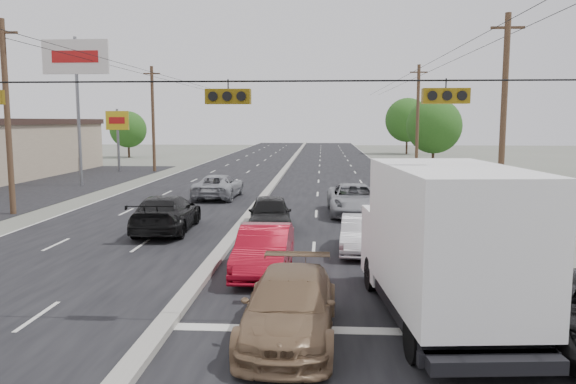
{
  "coord_description": "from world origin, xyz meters",
  "views": [
    {
      "loc": [
        3.71,
        -13.15,
        4.9
      ],
      "look_at": [
        2.41,
        7.92,
        2.2
      ],
      "focal_mm": 35.0,
      "sensor_mm": 36.0,
      "label": 1
    }
  ],
  "objects_px": {
    "pole_sign_far": "(118,126)",
    "queue_car_c": "(354,200)",
    "utility_pole_left_c": "(153,118)",
    "utility_pole_right_c": "(418,118)",
    "queue_car_b": "(361,235)",
    "queue_car_a": "(270,214)",
    "pole_sign_billboard": "(76,66)",
    "utility_pole_left_b": "(7,116)",
    "box_truck": "(441,243)",
    "red_sedan": "(264,251)",
    "queue_car_d": "(417,242)",
    "oncoming_far": "(219,187)",
    "tree_left_far": "(128,129)",
    "tree_right_far": "(407,120)",
    "oncoming_near": "(166,214)",
    "tan_sedan": "(290,307)",
    "utility_pole_right_b": "(503,116)",
    "tree_right_mid": "(434,126)"
  },
  "relations": [
    {
      "from": "box_truck",
      "to": "oncoming_near",
      "type": "distance_m",
      "value": 14.47
    },
    {
      "from": "queue_car_b",
      "to": "queue_car_c",
      "type": "distance_m",
      "value": 8.46
    },
    {
      "from": "utility_pole_right_b",
      "to": "tree_right_mid",
      "type": "height_order",
      "value": "utility_pole_right_b"
    },
    {
      "from": "utility_pole_left_b",
      "to": "pole_sign_far",
      "type": "height_order",
      "value": "utility_pole_left_b"
    },
    {
      "from": "utility_pole_left_c",
      "to": "red_sedan",
      "type": "xyz_separation_m",
      "value": [
        14.37,
        -35.67,
        -4.35
      ]
    },
    {
      "from": "utility_pole_left_b",
      "to": "tree_left_far",
      "type": "xyz_separation_m",
      "value": [
        -9.5,
        45.0,
        -1.39
      ]
    },
    {
      "from": "pole_sign_far",
      "to": "queue_car_c",
      "type": "relative_size",
      "value": 1.06
    },
    {
      "from": "utility_pole_right_c",
      "to": "pole_sign_billboard",
      "type": "relative_size",
      "value": 0.91
    },
    {
      "from": "queue_car_a",
      "to": "queue_car_d",
      "type": "height_order",
      "value": "queue_car_a"
    },
    {
      "from": "tree_right_mid",
      "to": "queue_car_c",
      "type": "relative_size",
      "value": 1.26
    },
    {
      "from": "tree_right_mid",
      "to": "queue_car_a",
      "type": "bearing_deg",
      "value": -111.96
    },
    {
      "from": "tree_right_far",
      "to": "queue_car_d",
      "type": "height_order",
      "value": "tree_right_far"
    },
    {
      "from": "utility_pole_right_c",
      "to": "pole_sign_far",
      "type": "xyz_separation_m",
      "value": [
        -28.5,
        -0.0,
        -0.7
      ]
    },
    {
      "from": "utility_pole_left_c",
      "to": "pole_sign_far",
      "type": "relative_size",
      "value": 1.67
    },
    {
      "from": "pole_sign_billboard",
      "to": "utility_pole_left_b",
      "type": "bearing_deg",
      "value": -81.25
    },
    {
      "from": "oncoming_near",
      "to": "pole_sign_billboard",
      "type": "bearing_deg",
      "value": -58.71
    },
    {
      "from": "red_sedan",
      "to": "queue_car_b",
      "type": "xyz_separation_m",
      "value": [
        3.28,
        3.2,
        -0.09
      ]
    },
    {
      "from": "utility_pole_right_c",
      "to": "queue_car_c",
      "type": "height_order",
      "value": "utility_pole_right_c"
    },
    {
      "from": "utility_pole_right_b",
      "to": "box_truck",
      "type": "relative_size",
      "value": 1.28
    },
    {
      "from": "box_truck",
      "to": "queue_car_b",
      "type": "xyz_separation_m",
      "value": [
        -1.42,
        7.32,
        -1.32
      ]
    },
    {
      "from": "pole_sign_billboard",
      "to": "oncoming_far",
      "type": "distance_m",
      "value": 15.54
    },
    {
      "from": "box_truck",
      "to": "utility_pole_right_b",
      "type": "bearing_deg",
      "value": 62.83
    },
    {
      "from": "tan_sedan",
      "to": "red_sedan",
      "type": "distance_m",
      "value": 5.44
    },
    {
      "from": "utility_pole_left_c",
      "to": "utility_pole_right_c",
      "type": "distance_m",
      "value": 25.0
    },
    {
      "from": "tree_left_far",
      "to": "box_truck",
      "type": "height_order",
      "value": "tree_left_far"
    },
    {
      "from": "pole_sign_far",
      "to": "red_sedan",
      "type": "relative_size",
      "value": 1.3
    },
    {
      "from": "utility_pole_right_b",
      "to": "queue_car_c",
      "type": "relative_size",
      "value": 1.76
    },
    {
      "from": "queue_car_a",
      "to": "pole_sign_billboard",
      "type": "bearing_deg",
      "value": 128.11
    },
    {
      "from": "tree_left_far",
      "to": "tan_sedan",
      "type": "distance_m",
      "value": 65.98
    },
    {
      "from": "utility_pole_right_c",
      "to": "pole_sign_billboard",
      "type": "xyz_separation_m",
      "value": [
        -27.0,
        -12.0,
        3.76
      ]
    },
    {
      "from": "pole_sign_billboard",
      "to": "tree_right_far",
      "type": "bearing_deg",
      "value": 54.01
    },
    {
      "from": "queue_car_c",
      "to": "oncoming_far",
      "type": "relative_size",
      "value": 1.05
    },
    {
      "from": "pole_sign_far",
      "to": "queue_car_d",
      "type": "bearing_deg",
      "value": -55.81
    },
    {
      "from": "utility_pole_left_c",
      "to": "tree_right_mid",
      "type": "distance_m",
      "value": 27.96
    },
    {
      "from": "pole_sign_far",
      "to": "queue_car_b",
      "type": "bearing_deg",
      "value": -56.92
    },
    {
      "from": "utility_pole_left_c",
      "to": "utility_pole_right_c",
      "type": "relative_size",
      "value": 1.0
    },
    {
      "from": "utility_pole_right_b",
      "to": "utility_pole_right_c",
      "type": "distance_m",
      "value": 25.0
    },
    {
      "from": "utility_pole_right_c",
      "to": "tree_left_far",
      "type": "distance_m",
      "value": 39.9
    },
    {
      "from": "tan_sedan",
      "to": "queue_car_a",
      "type": "height_order",
      "value": "queue_car_a"
    },
    {
      "from": "pole_sign_far",
      "to": "queue_car_a",
      "type": "distance_m",
      "value": 33.79
    },
    {
      "from": "utility_pole_right_c",
      "to": "tan_sedan",
      "type": "distance_m",
      "value": 42.3
    },
    {
      "from": "queue_car_a",
      "to": "queue_car_b",
      "type": "relative_size",
      "value": 1.14
    },
    {
      "from": "pole_sign_billboard",
      "to": "queue_car_c",
      "type": "xyz_separation_m",
      "value": [
        19.86,
        -12.01,
        -8.08
      ]
    },
    {
      "from": "utility_pole_left_b",
      "to": "queue_car_b",
      "type": "relative_size",
      "value": 2.47
    },
    {
      "from": "box_truck",
      "to": "red_sedan",
      "type": "bearing_deg",
      "value": 133.48
    },
    {
      "from": "box_truck",
      "to": "queue_car_b",
      "type": "distance_m",
      "value": 7.57
    },
    {
      "from": "box_truck",
      "to": "queue_car_a",
      "type": "xyz_separation_m",
      "value": [
        -5.17,
        11.05,
        -1.2
      ]
    },
    {
      "from": "utility_pole_left_c",
      "to": "box_truck",
      "type": "distance_m",
      "value": 44.23
    },
    {
      "from": "utility_pole_right_c",
      "to": "oncoming_far",
      "type": "bearing_deg",
      "value": -129.99
    },
    {
      "from": "utility_pole_left_b",
      "to": "oncoming_near",
      "type": "height_order",
      "value": "utility_pole_left_b"
    }
  ]
}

